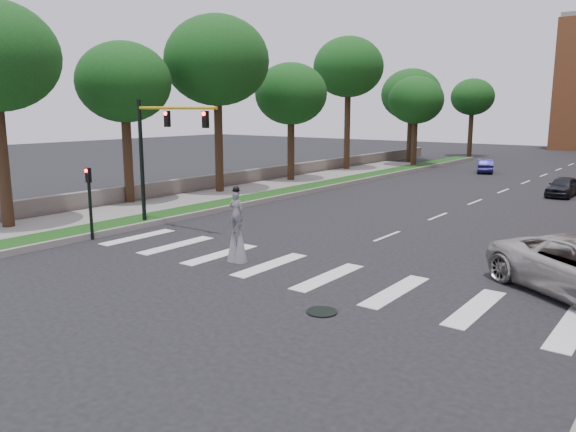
{
  "coord_description": "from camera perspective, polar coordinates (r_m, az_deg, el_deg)",
  "views": [
    {
      "loc": [
        11.4,
        -14.86,
        5.77
      ],
      "look_at": [
        -1.31,
        2.13,
        1.7
      ],
      "focal_mm": 35.0,
      "sensor_mm": 36.0,
      "label": 1
    }
  ],
  "objects": [
    {
      "name": "car_mid",
      "position": [
        54.55,
        19.4,
        4.82
      ],
      "size": [
        2.43,
        3.96,
        1.23
      ],
      "primitive_type": "imported",
      "rotation": [
        0.0,
        0.0,
        3.47
      ],
      "color": "navy",
      "rests_on": "ground"
    },
    {
      "name": "sidewalk_left",
      "position": [
        36.35,
        -9.26,
        1.73
      ],
      "size": [
        4.0,
        60.0,
        0.18
      ],
      "primitive_type": "cube",
      "color": "slate",
      "rests_on": "ground"
    },
    {
      "name": "tree_2",
      "position": [
        38.7,
        -7.24,
        15.34
      ],
      "size": [
        6.97,
        6.97,
        11.86
      ],
      "color": "black",
      "rests_on": "ground"
    },
    {
      "name": "tree_6",
      "position": [
        57.45,
        12.87,
        11.37
      ],
      "size": [
        5.44,
        5.44,
        8.91
      ],
      "color": "black",
      "rests_on": "ground"
    },
    {
      "name": "grass_median",
      "position": [
        42.09,
        3.47,
        3.13
      ],
      "size": [
        2.0,
        60.0,
        0.25
      ],
      "primitive_type": "cube",
      "color": "#133B10",
      "rests_on": "ground"
    },
    {
      "name": "car_near",
      "position": [
        41.68,
        26.16,
        2.71
      ],
      "size": [
        1.77,
        3.97,
        1.33
      ],
      "primitive_type": "imported",
      "rotation": [
        0.0,
        0.0,
        -0.05
      ],
      "color": "black",
      "rests_on": "ground"
    },
    {
      "name": "tree_5",
      "position": [
        63.43,
        12.41,
        11.94
      ],
      "size": [
        6.47,
        6.47,
        10.03
      ],
      "color": "black",
      "rests_on": "ground"
    },
    {
      "name": "tree_1",
      "position": [
        35.14,
        -16.34,
        12.83
      ],
      "size": [
        5.54,
        5.54,
        9.65
      ],
      "color": "black",
      "rests_on": "ground"
    },
    {
      "name": "manhole",
      "position": [
        16.4,
        3.46,
        -9.69
      ],
      "size": [
        0.9,
        0.9,
        0.04
      ],
      "primitive_type": "cylinder",
      "color": "black",
      "rests_on": "ground"
    },
    {
      "name": "median_curb",
      "position": [
        41.53,
        4.68,
        3.03
      ],
      "size": [
        0.2,
        60.0,
        0.28
      ],
      "primitive_type": "cube",
      "color": "gray",
      "rests_on": "ground"
    },
    {
      "name": "tree_3",
      "position": [
        44.66,
        0.3,
        12.25
      ],
      "size": [
        5.63,
        5.63,
        9.29
      ],
      "color": "black",
      "rests_on": "ground"
    },
    {
      "name": "stone_wall",
      "position": [
        46.83,
        -0.81,
        4.46
      ],
      "size": [
        0.5,
        56.0,
        1.1
      ],
      "primitive_type": "cube",
      "color": "#615A53",
      "rests_on": "ground"
    },
    {
      "name": "secondary_signal",
      "position": [
        26.3,
        -19.5,
        1.87
      ],
      "size": [
        0.25,
        0.21,
        3.23
      ],
      "color": "black",
      "rests_on": "ground"
    },
    {
      "name": "traffic_signal",
      "position": [
        27.76,
        -13.15,
        7.23
      ],
      "size": [
        5.3,
        0.23,
        6.2
      ],
      "color": "black",
      "rests_on": "ground"
    },
    {
      "name": "stilt_performer",
      "position": [
        21.41,
        -5.22,
        -1.71
      ],
      "size": [
        0.84,
        0.57,
        2.93
      ],
      "rotation": [
        0.0,
        0.0,
        3.3
      ],
      "color": "black",
      "rests_on": "ground"
    },
    {
      "name": "tree_4",
      "position": [
        53.26,
        6.15,
        14.76
      ],
      "size": [
        6.43,
        6.43,
        12.24
      ],
      "color": "black",
      "rests_on": "ground"
    },
    {
      "name": "ground_plane",
      "position": [
        19.6,
        -0.67,
        -6.27
      ],
      "size": [
        160.0,
        160.0,
        0.0
      ],
      "primitive_type": "plane",
      "color": "black",
      "rests_on": "ground"
    },
    {
      "name": "tree_7",
      "position": [
        72.17,
        18.24,
        11.37
      ],
      "size": [
        5.12,
        5.12,
        9.32
      ],
      "color": "black",
      "rests_on": "ground"
    }
  ]
}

